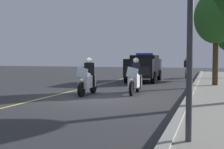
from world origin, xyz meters
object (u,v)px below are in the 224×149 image
(police_motorcycle_lead_right, at_px, (135,79))
(cyclist_background, at_px, (186,68))
(tree_far_back, at_px, (216,18))
(police_suv, at_px, (144,67))
(police_motorcycle_lead_left, at_px, (88,80))

(police_motorcycle_lead_right, relative_size, cyclist_background, 1.22)
(cyclist_background, distance_m, tree_far_back, 7.77)
(cyclist_background, xyz_separation_m, tree_far_back, (6.73, 2.17, 3.21))
(police_suv, distance_m, tree_far_back, 6.06)
(police_motorcycle_lead_right, xyz_separation_m, police_suv, (-7.07, -1.10, 0.37))
(cyclist_background, bearing_deg, police_suv, -30.12)
(cyclist_background, bearing_deg, police_motorcycle_lead_right, -7.37)
(police_motorcycle_lead_left, height_order, tree_far_back, tree_far_back)
(cyclist_background, bearing_deg, police_motorcycle_lead_left, -15.56)
(cyclist_background, height_order, tree_far_back, tree_far_back)
(police_motorcycle_lead_left, bearing_deg, police_suv, 173.62)
(police_motorcycle_lead_left, relative_size, police_motorcycle_lead_right, 1.00)
(tree_far_back, bearing_deg, police_suv, -115.50)
(police_motorcycle_lead_left, distance_m, tree_far_back, 8.78)
(cyclist_background, relative_size, tree_far_back, 0.32)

